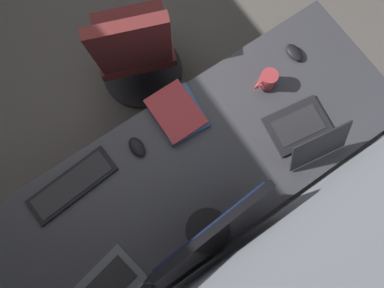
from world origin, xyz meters
name	(u,v)px	position (x,y,z in m)	size (l,w,h in m)	color
floor_plane	(105,2)	(0.00, 0.00, 0.00)	(4.80, 4.80, 0.00)	#59544F
wall_back	(342,210)	(0.00, 1.97, 1.30)	(4.60, 0.10, 2.60)	#8C939E
desk	(198,166)	(0.21, 1.53, 0.67)	(2.03, 0.74, 0.73)	#38383D
drawer_pedestal	(164,204)	(0.45, 1.56, 0.35)	(0.40, 0.51, 0.69)	#38383D
monitor_primary	(210,230)	(0.34, 1.80, 0.98)	(0.52, 0.20, 0.43)	black
laptop_leftmost	(306,134)	(-0.28, 1.70, 0.78)	(0.33, 0.33, 0.20)	black
keyboard_main	(72,185)	(0.74, 1.29, 0.74)	(0.43, 0.17, 0.02)	black
mouse_main	(137,147)	(0.40, 1.31, 0.75)	(0.06, 0.10, 0.03)	black
mouse_spare	(294,53)	(-0.51, 1.34, 0.75)	(0.06, 0.10, 0.03)	black
book_stack_near	(178,113)	(0.15, 1.27, 0.75)	(0.23, 0.28, 0.04)	#38669E
coffee_mug	(268,80)	(-0.30, 1.39, 0.78)	(0.12, 0.08, 0.10)	#A53338
office_chair	(135,51)	(0.09, 0.72, 0.46)	(0.56, 0.61, 0.97)	maroon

